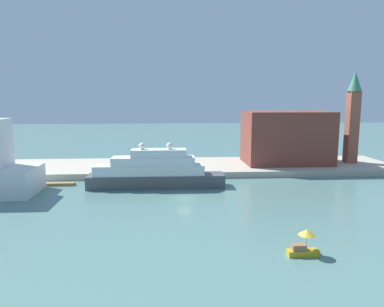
{
  "coord_description": "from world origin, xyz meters",
  "views": [
    {
      "loc": [
        -2.88,
        -64.53,
        18.42
      ],
      "look_at": [
        1.81,
        6.0,
        7.48
      ],
      "focal_mm": 33.52,
      "sensor_mm": 36.0,
      "label": 1
    }
  ],
  "objects": [
    {
      "name": "person_figure",
      "position": [
        -6.06,
        24.03,
        2.25
      ],
      "size": [
        0.36,
        0.36,
        1.69
      ],
      "color": "maroon",
      "rests_on": "quay_dock"
    },
    {
      "name": "ground",
      "position": [
        0.0,
        0.0,
        0.0
      ],
      "size": [
        400.0,
        400.0,
        0.0
      ],
      "primitive_type": "plane",
      "color": "slate"
    },
    {
      "name": "harbor_building",
      "position": [
        28.06,
        26.98,
        8.25
      ],
      "size": [
        21.8,
        13.32,
        13.56
      ],
      "primitive_type": "cube",
      "color": "brown",
      "rests_on": "quay_dock"
    },
    {
      "name": "large_yacht",
      "position": [
        -5.89,
        8.84,
        3.19
      ],
      "size": [
        28.31,
        4.96,
        11.56
      ],
      "color": "#4C4C51",
      "rests_on": "ground"
    },
    {
      "name": "bell_tower",
      "position": [
        45.27,
        26.37,
        14.51
      ],
      "size": [
        3.58,
        3.58,
        23.72
      ],
      "color": "#93513D",
      "rests_on": "quay_dock"
    },
    {
      "name": "small_motorboat",
      "position": [
        12.93,
        -25.47,
        1.42
      ],
      "size": [
        3.68,
        2.0,
        3.22
      ],
      "color": "#B7991E",
      "rests_on": "ground"
    },
    {
      "name": "work_barge",
      "position": [
        -25.95,
        11.55,
        0.3
      ],
      "size": [
        6.02,
        1.41,
        0.61
      ],
      "primitive_type": "cube",
      "color": "olive",
      "rests_on": "ground"
    },
    {
      "name": "quay_dock",
      "position": [
        0.0,
        26.69,
        0.73
      ],
      "size": [
        110.0,
        21.38,
        1.47
      ],
      "primitive_type": "cube",
      "color": "#B7AD99",
      "rests_on": "ground"
    },
    {
      "name": "mooring_bollard",
      "position": [
        5.19,
        17.02,
        1.84
      ],
      "size": [
        0.55,
        0.55,
        0.73
      ],
      "primitive_type": "cylinder",
      "color": "black",
      "rests_on": "quay_dock"
    },
    {
      "name": "parked_car",
      "position": [
        -10.1,
        23.46,
        2.12
      ],
      "size": [
        4.11,
        1.67,
        1.52
      ],
      "color": "#B21E1E",
      "rests_on": "quay_dock"
    }
  ]
}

